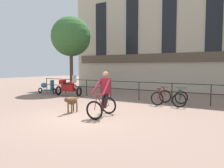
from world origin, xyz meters
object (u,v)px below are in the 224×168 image
at_px(cyclist_with_bike, 104,96).
at_px(parked_motorcycle, 68,87).
at_px(parked_bicycle_near_lamp, 161,97).
at_px(parked_bicycle_mid_left, 180,98).
at_px(dog, 72,101).
at_px(parked_scooter, 47,87).

relative_size(cyclist_with_bike, parked_motorcycle, 0.96).
relative_size(parked_bicycle_near_lamp, parked_bicycle_mid_left, 0.96).
xyz_separation_m(dog, parked_scooter, (-5.91, 4.02, -0.02)).
height_order(parked_motorcycle, parked_scooter, parked_motorcycle).
distance_m(cyclist_with_bike, parked_scooter, 8.30).
bearing_deg(parked_bicycle_near_lamp, parked_motorcycle, 4.06).
xyz_separation_m(parked_motorcycle, parked_scooter, (-2.15, 0.13, -0.10)).
height_order(parked_motorcycle, parked_bicycle_near_lamp, parked_motorcycle).
bearing_deg(dog, cyclist_with_bike, 1.54).
distance_m(cyclist_with_bike, dog, 1.48).
distance_m(cyclist_with_bike, parked_motorcycle, 6.39).
height_order(dog, parked_bicycle_near_lamp, parked_bicycle_near_lamp).
xyz_separation_m(cyclist_with_bike, parked_scooter, (-7.36, 3.84, -0.30)).
relative_size(cyclist_with_bike, parked_scooter, 1.28).
height_order(cyclist_with_bike, parked_bicycle_mid_left, cyclist_with_bike).
bearing_deg(parked_bicycle_mid_left, cyclist_with_bike, 54.18).
height_order(cyclist_with_bike, parked_motorcycle, cyclist_with_bike).
bearing_deg(parked_bicycle_near_lamp, cyclist_with_bike, 78.58).
bearing_deg(parked_bicycle_mid_left, parked_bicycle_near_lamp, -8.65).
bearing_deg(parked_motorcycle, parked_bicycle_near_lamp, -97.38).
relative_size(parked_bicycle_near_lamp, parked_scooter, 0.86).
xyz_separation_m(parked_bicycle_near_lamp, parked_scooter, (-8.35, 0.05, 0.10)).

